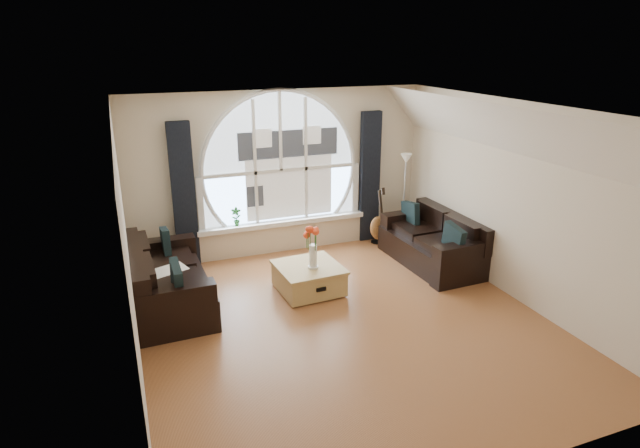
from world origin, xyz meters
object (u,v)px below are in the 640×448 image
(vase_flowers, at_px, (313,242))
(floor_lamp, at_px, (404,199))
(potted_plant, at_px, (236,217))
(sofa_left, at_px, (169,279))
(guitar, at_px, (379,216))
(sofa_right, at_px, (432,240))
(coffee_chest, at_px, (309,277))

(vase_flowers, distance_m, floor_lamp, 2.58)
(potted_plant, bearing_deg, floor_lamp, -7.20)
(sofa_left, relative_size, guitar, 1.82)
(sofa_right, relative_size, guitar, 1.75)
(coffee_chest, height_order, floor_lamp, floor_lamp)
(coffee_chest, height_order, vase_flowers, vase_flowers)
(vase_flowers, distance_m, guitar, 2.25)
(coffee_chest, xyz_separation_m, potted_plant, (-0.67, 1.62, 0.49))
(floor_lamp, bearing_deg, sofa_right, -92.80)
(sofa_right, relative_size, coffee_chest, 2.10)
(vase_flowers, height_order, guitar, vase_flowers)
(sofa_left, bearing_deg, guitar, 14.32)
(sofa_right, relative_size, potted_plant, 5.94)
(sofa_left, bearing_deg, coffee_chest, -9.07)
(sofa_right, height_order, floor_lamp, floor_lamp)
(sofa_left, relative_size, coffee_chest, 2.19)
(sofa_left, relative_size, potted_plant, 6.20)
(guitar, bearing_deg, vase_flowers, -151.85)
(vase_flowers, relative_size, potted_plant, 2.25)
(guitar, bearing_deg, sofa_left, -174.53)
(sofa_right, xyz_separation_m, floor_lamp, (0.05, 1.04, 0.40))
(guitar, relative_size, potted_plant, 3.40)
(vase_flowers, bearing_deg, coffee_chest, 111.94)
(potted_plant, bearing_deg, guitar, -7.49)
(floor_lamp, bearing_deg, sofa_left, -166.40)
(sofa_left, xyz_separation_m, floor_lamp, (4.15, 1.00, 0.40))
(vase_flowers, xyz_separation_m, guitar, (1.75, 1.39, -0.25))
(coffee_chest, distance_m, vase_flowers, 0.57)
(sofa_right, xyz_separation_m, potted_plant, (-2.86, 1.40, 0.31))
(sofa_left, height_order, guitar, guitar)
(sofa_right, bearing_deg, guitar, 108.31)
(sofa_left, xyz_separation_m, sofa_right, (4.09, -0.03, 0.00))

